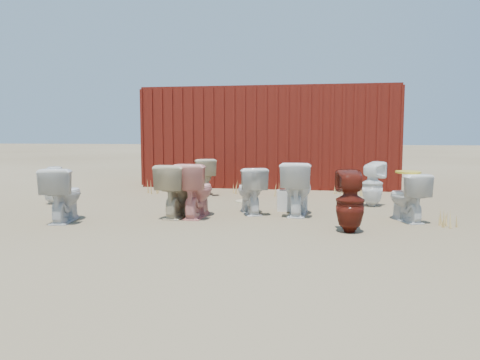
% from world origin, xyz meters
% --- Properties ---
extents(ground, '(100.00, 100.00, 0.00)m').
position_xyz_m(ground, '(0.00, 0.00, 0.00)').
color(ground, brown).
rests_on(ground, ground).
extents(shipping_container, '(6.00, 2.40, 2.40)m').
position_xyz_m(shipping_container, '(0.00, 5.20, 1.20)').
color(shipping_container, '#55150E').
rests_on(shipping_container, ground).
extents(toilet_front_a, '(0.58, 0.85, 0.80)m').
position_xyz_m(toilet_front_a, '(-2.44, -0.49, 0.40)').
color(toilet_front_a, silver).
rests_on(toilet_front_a, ground).
extents(toilet_front_pink, '(0.51, 0.84, 0.84)m').
position_xyz_m(toilet_front_pink, '(-0.63, 0.21, 0.42)').
color(toilet_front_pink, pink).
rests_on(toilet_front_pink, ground).
extents(toilet_front_c, '(0.67, 0.84, 0.76)m').
position_xyz_m(toilet_front_c, '(0.16, 0.68, 0.38)').
color(toilet_front_c, white).
rests_on(toilet_front_c, ground).
extents(toilet_front_maroon, '(0.41, 0.42, 0.82)m').
position_xyz_m(toilet_front_maroon, '(1.66, -0.55, 0.41)').
color(toilet_front_maroon, '#5C190F').
rests_on(toilet_front_maroon, ground).
extents(toilet_front_e, '(0.51, 0.85, 0.85)m').
position_xyz_m(toilet_front_e, '(0.91, 0.67, 0.42)').
color(toilet_front_e, white).
rests_on(toilet_front_e, ground).
extents(toilet_back_a, '(0.35, 0.35, 0.69)m').
position_xyz_m(toilet_back_a, '(-3.60, 1.06, 0.34)').
color(toilet_back_a, white).
rests_on(toilet_back_a, ground).
extents(toilet_back_beige_left, '(0.72, 0.87, 0.77)m').
position_xyz_m(toilet_back_beige_left, '(-1.18, 2.80, 0.39)').
color(toilet_back_beige_left, beige).
rests_on(toilet_back_beige_left, ground).
extents(toilet_back_beige_right, '(0.55, 0.86, 0.83)m').
position_xyz_m(toilet_back_beige_right, '(-0.90, 0.16, 0.41)').
color(toilet_back_beige_right, '#C8B792').
rests_on(toilet_back_beige_right, ground).
extents(toilet_back_yellowlid, '(0.63, 0.80, 0.72)m').
position_xyz_m(toilet_back_yellowlid, '(2.54, 0.41, 0.36)').
color(toilet_back_yellowlid, white).
rests_on(toilet_back_yellowlid, ground).
extents(toilet_back_e, '(0.51, 0.51, 0.80)m').
position_xyz_m(toilet_back_e, '(2.18, 1.79, 0.40)').
color(toilet_back_e, white).
rests_on(toilet_back_e, ground).
extents(yellow_lid, '(0.36, 0.45, 0.02)m').
position_xyz_m(yellow_lid, '(2.54, 0.41, 0.73)').
color(yellow_lid, gold).
rests_on(yellow_lid, toilet_back_yellowlid).
extents(loose_tank, '(0.52, 0.27, 0.35)m').
position_xyz_m(loose_tank, '(0.80, 1.05, 0.17)').
color(loose_tank, silver).
rests_on(loose_tank, ground).
extents(loose_lid_near, '(0.53, 0.60, 0.02)m').
position_xyz_m(loose_lid_near, '(-1.45, 1.80, 0.01)').
color(loose_lid_near, beige).
rests_on(loose_lid_near, ground).
extents(loose_lid_far, '(0.55, 0.59, 0.02)m').
position_xyz_m(loose_lid_far, '(-0.12, 1.89, 0.01)').
color(loose_lid_far, '#BDB489').
rests_on(loose_lid_far, ground).
extents(weed_clump_a, '(0.36, 0.36, 0.31)m').
position_xyz_m(weed_clump_a, '(-2.38, 2.87, 0.16)').
color(weed_clump_a, tan).
rests_on(weed_clump_a, ground).
extents(weed_clump_b, '(0.32, 0.32, 0.27)m').
position_xyz_m(weed_clump_b, '(0.51, 2.68, 0.14)').
color(weed_clump_b, tan).
rests_on(weed_clump_b, ground).
extents(weed_clump_c, '(0.36, 0.36, 0.31)m').
position_xyz_m(weed_clump_c, '(2.04, 3.19, 0.16)').
color(weed_clump_c, tan).
rests_on(weed_clump_c, ground).
extents(weed_clump_d, '(0.30, 0.30, 0.28)m').
position_xyz_m(weed_clump_d, '(-0.56, 3.04, 0.14)').
color(weed_clump_d, tan).
rests_on(weed_clump_d, ground).
extents(weed_clump_e, '(0.34, 0.34, 0.31)m').
position_xyz_m(weed_clump_e, '(1.70, 3.41, 0.16)').
color(weed_clump_e, tan).
rests_on(weed_clump_e, ground).
extents(weed_clump_f, '(0.28, 0.28, 0.23)m').
position_xyz_m(weed_clump_f, '(3.00, 0.08, 0.11)').
color(weed_clump_f, tan).
rests_on(weed_clump_f, ground).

